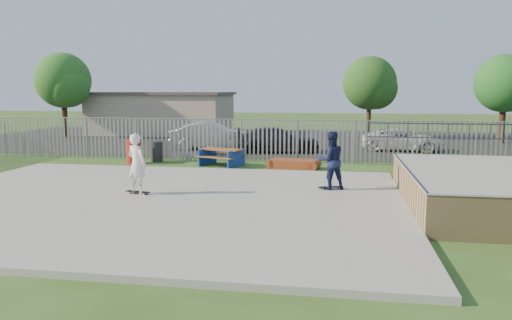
% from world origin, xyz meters
% --- Properties ---
extents(ground, '(120.00, 120.00, 0.00)m').
position_xyz_m(ground, '(0.00, 0.00, 0.00)').
color(ground, '#2F511C').
rests_on(ground, ground).
extents(concrete_slab, '(15.00, 12.00, 0.15)m').
position_xyz_m(concrete_slab, '(0.00, 0.00, 0.07)').
color(concrete_slab, '#999994').
rests_on(concrete_slab, ground).
extents(quarter_pipe, '(5.50, 7.05, 2.19)m').
position_xyz_m(quarter_pipe, '(9.50, 1.04, 0.56)').
color(quarter_pipe, tan).
rests_on(quarter_pipe, ground).
extents(fence, '(26.04, 16.02, 2.00)m').
position_xyz_m(fence, '(1.00, 4.59, 1.00)').
color(fence, gray).
rests_on(fence, ground).
extents(picnic_table, '(2.20, 2.00, 0.77)m').
position_xyz_m(picnic_table, '(0.38, 7.66, 0.39)').
color(picnic_table, brown).
rests_on(picnic_table, ground).
extents(funbox, '(2.01, 1.25, 0.37)m').
position_xyz_m(funbox, '(3.62, 7.44, 0.19)').
color(funbox, brown).
rests_on(funbox, ground).
extents(trash_bin_red, '(0.65, 0.65, 1.08)m').
position_xyz_m(trash_bin_red, '(-3.77, 7.64, 0.54)').
color(trash_bin_red, maroon).
rests_on(trash_bin_red, ground).
extents(trash_bin_grey, '(0.57, 0.57, 0.95)m').
position_xyz_m(trash_bin_grey, '(-2.96, 8.43, 0.48)').
color(trash_bin_grey, black).
rests_on(trash_bin_grey, ground).
extents(parking_lot, '(40.00, 18.00, 0.02)m').
position_xyz_m(parking_lot, '(0.00, 19.00, 0.01)').
color(parking_lot, black).
rests_on(parking_lot, ground).
extents(car_silver, '(4.84, 2.26, 1.53)m').
position_xyz_m(car_silver, '(-1.55, 13.47, 0.79)').
color(car_silver, '#B0B0B5').
rests_on(car_silver, parking_lot).
extents(car_dark, '(4.91, 2.82, 1.34)m').
position_xyz_m(car_dark, '(2.25, 12.75, 0.69)').
color(car_dark, black).
rests_on(car_dark, parking_lot).
extents(car_white, '(4.57, 2.41, 1.22)m').
position_xyz_m(car_white, '(9.00, 14.59, 0.63)').
color(car_white, silver).
rests_on(car_white, parking_lot).
extents(building, '(10.40, 6.40, 3.20)m').
position_xyz_m(building, '(-8.00, 23.00, 1.61)').
color(building, '#B7A48C').
rests_on(building, ground).
extents(tree_left, '(3.86, 3.86, 5.96)m').
position_xyz_m(tree_left, '(-13.70, 18.83, 4.01)').
color(tree_left, '#45281B').
rests_on(tree_left, ground).
extents(tree_mid, '(3.67, 3.67, 5.66)m').
position_xyz_m(tree_mid, '(7.52, 21.70, 3.81)').
color(tree_mid, '#452B1B').
rests_on(tree_mid, ground).
extents(tree_right, '(3.61, 3.61, 5.58)m').
position_xyz_m(tree_right, '(15.65, 19.79, 3.75)').
color(tree_right, '#3E2618').
rests_on(tree_right, ground).
extents(skateboard_a, '(0.82, 0.47, 0.08)m').
position_xyz_m(skateboard_a, '(5.29, 2.36, 0.19)').
color(skateboard_a, black).
rests_on(skateboard_a, concrete_slab).
extents(skateboard_b, '(0.82, 0.37, 0.08)m').
position_xyz_m(skateboard_b, '(-0.61, 0.58, 0.19)').
color(skateboard_b, black).
rests_on(skateboard_b, concrete_slab).
extents(skater_navy, '(1.11, 1.00, 1.89)m').
position_xyz_m(skater_navy, '(5.29, 2.36, 1.09)').
color(skater_navy, '#141C41').
rests_on(skater_navy, concrete_slab).
extents(skater_white, '(0.81, 0.68, 1.89)m').
position_xyz_m(skater_white, '(-0.61, 0.58, 1.09)').
color(skater_white, white).
rests_on(skater_white, concrete_slab).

